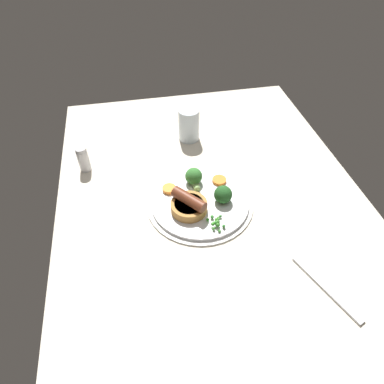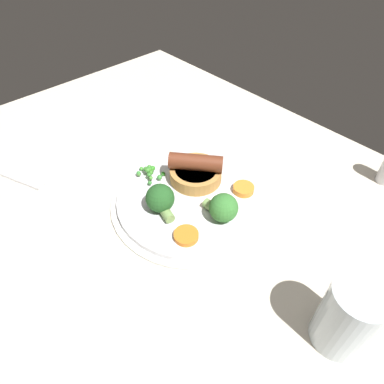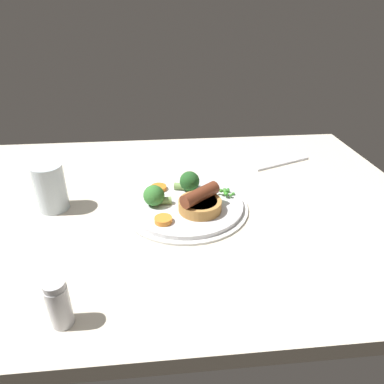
{
  "view_description": "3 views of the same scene",
  "coord_description": "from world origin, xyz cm",
  "px_view_note": "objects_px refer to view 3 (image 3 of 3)",
  "views": [
    {
      "loc": [
        60.07,
        -17.38,
        67.42
      ],
      "look_at": [
        0.27,
        -5.54,
        6.99
      ],
      "focal_mm": 32.0,
      "sensor_mm": 36.0,
      "label": 1
    },
    {
      "loc": [
        -28.7,
        23.8,
        44.92
      ],
      "look_at": [
        0.45,
        -3.07,
        6.07
      ],
      "focal_mm": 32.0,
      "sensor_mm": 36.0,
      "label": 2
    },
    {
      "loc": [
        -3.8,
        -67.66,
        42.62
      ],
      "look_at": [
        2.54,
        -2.15,
        6.14
      ],
      "focal_mm": 32.0,
      "sensor_mm": 36.0,
      "label": 3
    }
  ],
  "objects_px": {
    "sausage_pudding": "(200,202)",
    "broccoli_floret_far": "(155,196)",
    "broccoli_floret_near": "(189,182)",
    "pea_pile": "(224,192)",
    "salt_shaker": "(59,304)",
    "dinner_plate": "(186,206)",
    "fork": "(282,163)",
    "carrot_slice_3": "(159,188)",
    "carrot_slice_0": "(163,220)",
    "drinking_glass": "(50,188)"
  },
  "relations": [
    {
      "from": "sausage_pudding",
      "to": "broccoli_floret_far",
      "type": "xyz_separation_m",
      "value": [
        -0.09,
        0.03,
        0.0
      ]
    },
    {
      "from": "broccoli_floret_near",
      "to": "broccoli_floret_far",
      "type": "distance_m",
      "value": 0.1
    },
    {
      "from": "pea_pile",
      "to": "salt_shaker",
      "type": "xyz_separation_m",
      "value": [
        -0.29,
        -0.31,
        0.01
      ]
    },
    {
      "from": "pea_pile",
      "to": "salt_shaker",
      "type": "relative_size",
      "value": 0.68
    },
    {
      "from": "dinner_plate",
      "to": "sausage_pudding",
      "type": "height_order",
      "value": "sausage_pudding"
    },
    {
      "from": "sausage_pudding",
      "to": "fork",
      "type": "bearing_deg",
      "value": -177.23
    },
    {
      "from": "broccoli_floret_near",
      "to": "sausage_pudding",
      "type": "bearing_deg",
      "value": -66.85
    },
    {
      "from": "pea_pile",
      "to": "carrot_slice_3",
      "type": "height_order",
      "value": "pea_pile"
    },
    {
      "from": "dinner_plate",
      "to": "fork",
      "type": "distance_m",
      "value": 0.35
    },
    {
      "from": "sausage_pudding",
      "to": "carrot_slice_0",
      "type": "distance_m",
      "value": 0.09
    },
    {
      "from": "carrot_slice_3",
      "to": "salt_shaker",
      "type": "distance_m",
      "value": 0.38
    },
    {
      "from": "broccoli_floret_near",
      "to": "fork",
      "type": "bearing_deg",
      "value": 42.23
    },
    {
      "from": "fork",
      "to": "drinking_glass",
      "type": "relative_size",
      "value": 1.75
    },
    {
      "from": "broccoli_floret_far",
      "to": "pea_pile",
      "type": "bearing_deg",
      "value": -174.97
    },
    {
      "from": "sausage_pudding",
      "to": "broccoli_floret_near",
      "type": "bearing_deg",
      "value": -120.36
    },
    {
      "from": "sausage_pudding",
      "to": "fork",
      "type": "distance_m",
      "value": 0.36
    },
    {
      "from": "sausage_pudding",
      "to": "carrot_slice_3",
      "type": "relative_size",
      "value": 2.42
    },
    {
      "from": "sausage_pudding",
      "to": "carrot_slice_3",
      "type": "xyz_separation_m",
      "value": [
        -0.09,
        0.1,
        -0.01
      ]
    },
    {
      "from": "pea_pile",
      "to": "broccoli_floret_far",
      "type": "distance_m",
      "value": 0.16
    },
    {
      "from": "pea_pile",
      "to": "salt_shaker",
      "type": "distance_m",
      "value": 0.42
    },
    {
      "from": "dinner_plate",
      "to": "carrot_slice_0",
      "type": "relative_size",
      "value": 7.68
    },
    {
      "from": "dinner_plate",
      "to": "carrot_slice_3",
      "type": "relative_size",
      "value": 7.3
    },
    {
      "from": "pea_pile",
      "to": "broccoli_floret_near",
      "type": "relative_size",
      "value": 0.84
    },
    {
      "from": "sausage_pudding",
      "to": "carrot_slice_3",
      "type": "distance_m",
      "value": 0.13
    },
    {
      "from": "broccoli_floret_near",
      "to": "fork",
      "type": "height_order",
      "value": "broccoli_floret_near"
    },
    {
      "from": "sausage_pudding",
      "to": "carrot_slice_0",
      "type": "height_order",
      "value": "sausage_pudding"
    },
    {
      "from": "carrot_slice_0",
      "to": "drinking_glass",
      "type": "height_order",
      "value": "drinking_glass"
    },
    {
      "from": "broccoli_floret_far",
      "to": "fork",
      "type": "bearing_deg",
      "value": -153.11
    },
    {
      "from": "carrot_slice_0",
      "to": "salt_shaker",
      "type": "bearing_deg",
      "value": -123.68
    },
    {
      "from": "carrot_slice_3",
      "to": "broccoli_floret_far",
      "type": "bearing_deg",
      "value": -96.86
    },
    {
      "from": "dinner_plate",
      "to": "carrot_slice_0",
      "type": "distance_m",
      "value": 0.09
    },
    {
      "from": "salt_shaker",
      "to": "sausage_pudding",
      "type": "bearing_deg",
      "value": 49.01
    },
    {
      "from": "dinner_plate",
      "to": "fork",
      "type": "xyz_separation_m",
      "value": [
        0.29,
        0.21,
        -0.0
      ]
    },
    {
      "from": "broccoli_floret_far",
      "to": "carrot_slice_0",
      "type": "bearing_deg",
      "value": 99.48
    },
    {
      "from": "broccoli_floret_far",
      "to": "salt_shaker",
      "type": "bearing_deg",
      "value": 62.07
    },
    {
      "from": "sausage_pudding",
      "to": "pea_pile",
      "type": "distance_m",
      "value": 0.08
    },
    {
      "from": "fork",
      "to": "drinking_glass",
      "type": "height_order",
      "value": "drinking_glass"
    },
    {
      "from": "broccoli_floret_far",
      "to": "fork",
      "type": "height_order",
      "value": "broccoli_floret_far"
    },
    {
      "from": "broccoli_floret_far",
      "to": "salt_shaker",
      "type": "height_order",
      "value": "salt_shaker"
    },
    {
      "from": "sausage_pudding",
      "to": "salt_shaker",
      "type": "relative_size",
      "value": 1.2
    },
    {
      "from": "carrot_slice_0",
      "to": "drinking_glass",
      "type": "xyz_separation_m",
      "value": [
        -0.24,
        0.1,
        0.03
      ]
    },
    {
      "from": "dinner_plate",
      "to": "carrot_slice_3",
      "type": "distance_m",
      "value": 0.09
    },
    {
      "from": "sausage_pudding",
      "to": "salt_shaker",
      "type": "xyz_separation_m",
      "value": [
        -0.22,
        -0.26,
        0.0
      ]
    },
    {
      "from": "broccoli_floret_near",
      "to": "drinking_glass",
      "type": "xyz_separation_m",
      "value": [
        -0.3,
        -0.03,
        0.02
      ]
    },
    {
      "from": "fork",
      "to": "drinking_glass",
      "type": "distance_m",
      "value": 0.6
    },
    {
      "from": "dinner_plate",
      "to": "broccoli_floret_far",
      "type": "distance_m",
      "value": 0.07
    },
    {
      "from": "drinking_glass",
      "to": "dinner_plate",
      "type": "bearing_deg",
      "value": -5.2
    },
    {
      "from": "dinner_plate",
      "to": "broccoli_floret_near",
      "type": "relative_size",
      "value": 4.48
    },
    {
      "from": "broccoli_floret_near",
      "to": "salt_shaker",
      "type": "relative_size",
      "value": 0.81
    },
    {
      "from": "dinner_plate",
      "to": "sausage_pudding",
      "type": "bearing_deg",
      "value": -51.21
    }
  ]
}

